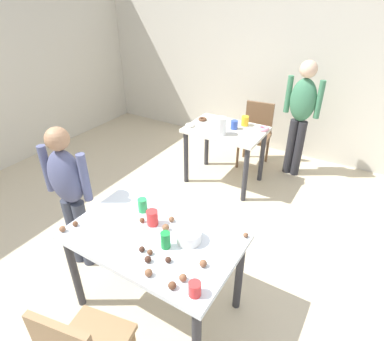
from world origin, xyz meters
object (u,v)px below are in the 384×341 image
(dining_table_far, at_px, (225,138))
(soda_can, at_px, (166,240))
(dining_table_near, at_px, (154,246))
(chair_far_table, at_px, (256,131))
(pitcher_far, at_px, (221,126))
(person_adult_far, at_px, (301,110))
(person_girl_near, at_px, (69,190))
(mixing_bowl, at_px, (189,236))

(dining_table_far, xyz_separation_m, soda_can, (0.55, -2.03, 0.19))
(dining_table_near, distance_m, chair_far_table, 2.68)
(dining_table_far, bearing_deg, pitcher_far, -82.61)
(dining_table_near, relative_size, pitcher_far, 5.84)
(chair_far_table, bearing_deg, person_adult_far, -1.52)
(dining_table_far, relative_size, pitcher_far, 4.49)
(dining_table_far, distance_m, person_girl_near, 2.02)
(dining_table_near, bearing_deg, dining_table_far, 101.60)
(person_adult_far, distance_m, mixing_bowl, 2.57)
(person_girl_near, bearing_deg, mixing_bowl, 2.97)
(dining_table_far, bearing_deg, mixing_bowl, -71.12)
(dining_table_far, relative_size, soda_can, 7.65)
(dining_table_near, relative_size, dining_table_far, 1.30)
(dining_table_near, height_order, mixing_bowl, mixing_bowl)
(dining_table_near, height_order, pitcher_far, pitcher_far)
(chair_far_table, bearing_deg, mixing_bowl, -78.99)
(chair_far_table, relative_size, person_adult_far, 0.58)
(dining_table_near, distance_m, person_adult_far, 2.68)
(person_girl_near, distance_m, pitcher_far, 1.83)
(mixing_bowl, bearing_deg, chair_far_table, 101.01)
(person_adult_far, xyz_separation_m, pitcher_far, (-0.68, -0.87, -0.05))
(soda_can, bearing_deg, pitcher_far, 105.96)
(dining_table_near, relative_size, person_adult_far, 0.80)
(mixing_bowl, bearing_deg, soda_can, -126.71)
(person_adult_far, bearing_deg, soda_can, -93.27)
(chair_far_table, xyz_separation_m, mixing_bowl, (0.50, -2.58, 0.30))
(pitcher_far, bearing_deg, person_girl_near, -106.04)
(chair_far_table, relative_size, person_girl_near, 0.64)
(mixing_bowl, relative_size, pitcher_far, 0.85)
(dining_table_near, height_order, person_adult_far, person_adult_far)
(person_girl_near, height_order, mixing_bowl, person_girl_near)
(chair_far_table, relative_size, pitcher_far, 4.19)
(person_adult_far, relative_size, mixing_bowl, 8.54)
(person_girl_near, bearing_deg, dining_table_near, -1.64)
(chair_far_table, height_order, soda_can, soda_can)
(dining_table_near, bearing_deg, soda_can, -18.87)
(dining_table_near, relative_size, soda_can, 9.95)
(dining_table_near, xyz_separation_m, soda_can, (0.14, -0.05, 0.16))
(dining_table_near, xyz_separation_m, chair_far_table, (-0.26, 2.67, -0.15))
(dining_table_near, distance_m, dining_table_far, 2.02)
(dining_table_near, distance_m, soda_can, 0.22)
(dining_table_far, relative_size, mixing_bowl, 5.28)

